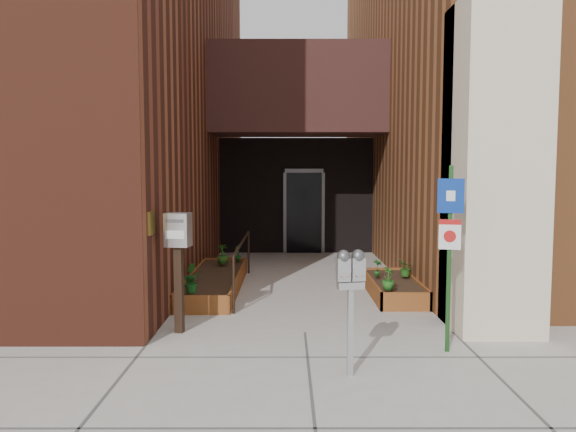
{
  "coord_description": "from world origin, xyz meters",
  "views": [
    {
      "loc": [
        -0.23,
        -7.37,
        2.19
      ],
      "look_at": [
        -0.22,
        1.8,
        1.42
      ],
      "focal_mm": 35.0,
      "sensor_mm": 36.0,
      "label": 1
    }
  ],
  "objects": [
    {
      "name": "payment_dropbox",
      "position": [
        -1.68,
        0.02,
        1.16
      ],
      "size": [
        0.35,
        0.29,
        1.61
      ],
      "color": "black",
      "rests_on": "ground"
    },
    {
      "name": "shrub_right_a",
      "position": [
        1.35,
        1.3,
        0.48
      ],
      "size": [
        0.27,
        0.27,
        0.36
      ],
      "primitive_type": "imported",
      "rotation": [
        0.0,
        0.0,
        1.11
      ],
      "color": "#215919",
      "rests_on": "planter_right"
    },
    {
      "name": "shrub_left_c",
      "position": [
        -1.53,
        3.71,
        0.5
      ],
      "size": [
        0.27,
        0.27,
        0.4
      ],
      "primitive_type": "imported",
      "rotation": [
        0.0,
        0.0,
        3.39
      ],
      "color": "#275418",
      "rests_on": "planter_left"
    },
    {
      "name": "planter_right",
      "position": [
        1.6,
        2.2,
        0.13
      ],
      "size": [
        0.8,
        2.2,
        0.3
      ],
      "color": "brown",
      "rests_on": "ground"
    },
    {
      "name": "parking_meter",
      "position": [
        0.43,
        -1.57,
        1.05
      ],
      "size": [
        0.31,
        0.17,
        1.35
      ],
      "color": "#ABABAE",
      "rests_on": "ground"
    },
    {
      "name": "shrub_left_b",
      "position": [
        -1.82,
        1.66,
        0.48
      ],
      "size": [
        0.24,
        0.24,
        0.35
      ],
      "primitive_type": "imported",
      "rotation": [
        0.0,
        0.0,
        1.87
      ],
      "color": "#1C5518",
      "rests_on": "planter_left"
    },
    {
      "name": "shrub_left_d",
      "position": [
        -1.25,
        4.05,
        0.49
      ],
      "size": [
        0.23,
        0.23,
        0.39
      ],
      "primitive_type": "imported",
      "rotation": [
        0.0,
        0.0,
        4.84
      ],
      "color": "#17521B",
      "rests_on": "planter_left"
    },
    {
      "name": "handrail",
      "position": [
        -1.05,
        2.65,
        0.75
      ],
      "size": [
        0.04,
        3.34,
        0.9
      ],
      "color": "black",
      "rests_on": "ground"
    },
    {
      "name": "ground",
      "position": [
        0.0,
        0.0,
        0.0
      ],
      "size": [
        80.0,
        80.0,
        0.0
      ],
      "primitive_type": "plane",
      "color": "#9E9991",
      "rests_on": "ground"
    },
    {
      "name": "planter_left",
      "position": [
        -1.55,
        2.7,
        0.13
      ],
      "size": [
        0.9,
        3.6,
        0.3
      ],
      "color": "brown",
      "rests_on": "ground"
    },
    {
      "name": "shrub_right_b",
      "position": [
        1.35,
        2.37,
        0.46
      ],
      "size": [
        0.23,
        0.23,
        0.32
      ],
      "primitive_type": "imported",
      "rotation": [
        0.0,
        0.0,
        2.44
      ],
      "color": "#1C631D",
      "rests_on": "planter_right"
    },
    {
      "name": "architecture",
      "position": [
        -0.18,
        6.89,
        4.98
      ],
      "size": [
        20.0,
        14.6,
        10.0
      ],
      "color": "#5E291A",
      "rests_on": "ground"
    },
    {
      "name": "sign_post",
      "position": [
        1.69,
        -0.79,
        1.37
      ],
      "size": [
        0.3,
        0.11,
        2.23
      ],
      "color": "#173E16",
      "rests_on": "ground"
    },
    {
      "name": "shrub_left_a",
      "position": [
        -1.7,
        1.1,
        0.47
      ],
      "size": [
        0.41,
        0.41,
        0.33
      ],
      "primitive_type": "imported",
      "rotation": [
        0.0,
        0.0,
        0.54
      ],
      "color": "#164F19",
      "rests_on": "planter_left"
    },
    {
      "name": "shrub_right_c",
      "position": [
        1.85,
        2.39,
        0.46
      ],
      "size": [
        0.35,
        0.35,
        0.31
      ],
      "primitive_type": "imported",
      "rotation": [
        0.0,
        0.0,
        4.42
      ],
      "color": "#245A19",
      "rests_on": "planter_right"
    }
  ]
}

